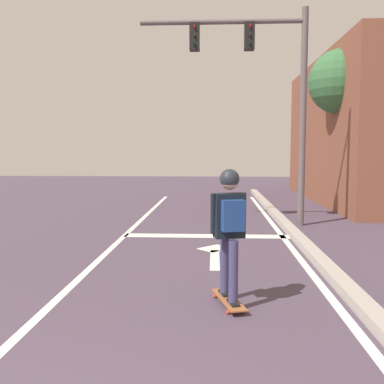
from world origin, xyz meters
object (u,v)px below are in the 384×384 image
at_px(skateboard, 229,300).
at_px(roadside_tree, 341,84).
at_px(traffic_signal_mast, 261,73).
at_px(skater, 230,219).

xyz_separation_m(skateboard, roadside_tree, (3.60, 8.43, 3.77)).
bearing_deg(roadside_tree, traffic_signal_mast, -134.84).
distance_m(traffic_signal_mast, roadside_tree, 3.77).
distance_m(skater, roadside_tree, 9.60).
relative_size(skateboard, roadside_tree, 0.17).
distance_m(skateboard, roadside_tree, 9.91).
height_order(traffic_signal_mast, roadside_tree, traffic_signal_mast).
height_order(skater, traffic_signal_mast, traffic_signal_mast).
relative_size(traffic_signal_mast, roadside_tree, 1.08).
xyz_separation_m(skater, roadside_tree, (3.59, 8.45, 2.78)).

